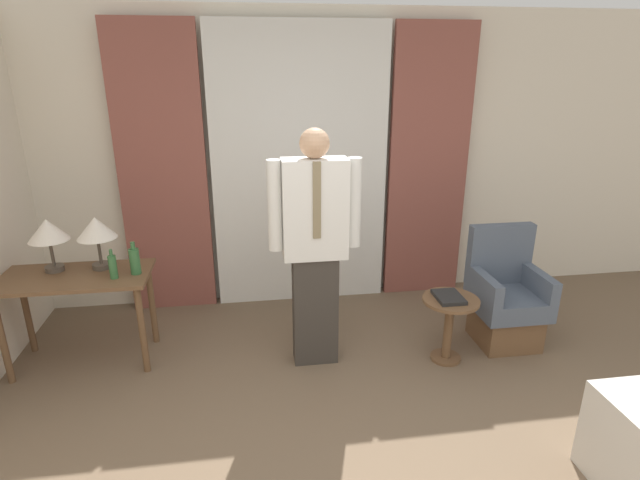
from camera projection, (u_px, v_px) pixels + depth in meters
name	position (u px, v px, depth m)	size (l,w,h in m)	color
wall_back	(299.00, 161.00, 4.69)	(10.00, 0.06, 2.70)	silver
curtain_sheer_center	(300.00, 170.00, 4.59)	(1.61, 0.06, 2.58)	white
curtain_drape_left	(163.00, 174.00, 4.42)	(0.76, 0.06, 2.58)	brown
curtain_drape_right	(428.00, 166.00, 4.76)	(0.76, 0.06, 2.58)	brown
desk	(77.00, 290.00, 3.74)	(1.08, 0.55, 0.73)	brown
table_lamp_left	(48.00, 232.00, 3.68)	(0.29, 0.29, 0.41)	#4C4238
table_lamp_right	(96.00, 230.00, 3.73)	(0.29, 0.29, 0.41)	#4C4238
bottle_near_edge	(135.00, 261.00, 3.70)	(0.08, 0.08, 0.25)	#336638
bottle_by_lamp	(113.00, 266.00, 3.62)	(0.06, 0.06, 0.22)	#336638
person	(315.00, 242.00, 3.64)	(0.67, 0.22, 1.81)	#38332D
armchair	(505.00, 301.00, 4.13)	(0.55, 0.54, 0.97)	brown
side_table	(449.00, 318.00, 3.85)	(0.43, 0.43, 0.53)	brown
book	(449.00, 297.00, 3.78)	(0.20, 0.25, 0.03)	black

